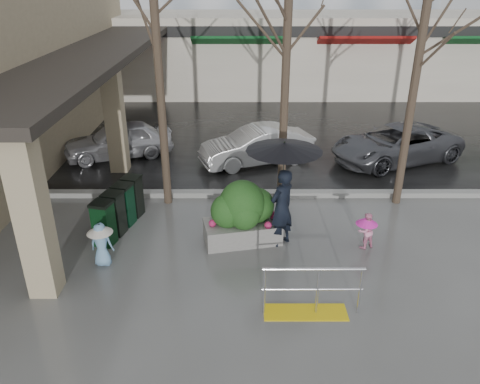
{
  "coord_description": "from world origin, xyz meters",
  "views": [
    {
      "loc": [
        0.04,
        -8.35,
        5.91
      ],
      "look_at": [
        0.05,
        1.5,
        1.3
      ],
      "focal_mm": 35.0,
      "sensor_mm": 36.0,
      "label": 1
    }
  ],
  "objects_px": {
    "tree_midwest": "(288,5)",
    "child_pink": "(366,228)",
    "tree_west": "(155,12)",
    "car_a": "(119,140)",
    "news_boxes": "(119,209)",
    "child_blue": "(101,241)",
    "car_c": "(396,144)",
    "planter": "(243,213)",
    "car_b": "(257,146)",
    "woman": "(283,180)",
    "handrail": "(310,297)",
    "tree_mideast": "(424,22)"
  },
  "relations": [
    {
      "from": "tree_midwest",
      "to": "child_pink",
      "type": "distance_m",
      "value": 5.59
    },
    {
      "from": "tree_west",
      "to": "car_a",
      "type": "distance_m",
      "value": 6.17
    },
    {
      "from": "news_boxes",
      "to": "car_a",
      "type": "xyz_separation_m",
      "value": [
        -1.22,
        5.16,
        0.07
      ]
    },
    {
      "from": "child_blue",
      "to": "car_c",
      "type": "distance_m",
      "value": 10.52
    },
    {
      "from": "child_pink",
      "to": "planter",
      "type": "height_order",
      "value": "planter"
    },
    {
      "from": "planter",
      "to": "car_a",
      "type": "distance_m",
      "value": 7.19
    },
    {
      "from": "car_a",
      "to": "car_b",
      "type": "xyz_separation_m",
      "value": [
        4.83,
        -0.63,
        0.0
      ]
    },
    {
      "from": "news_boxes",
      "to": "car_c",
      "type": "distance_m",
      "value": 9.62
    },
    {
      "from": "tree_midwest",
      "to": "planter",
      "type": "height_order",
      "value": "tree_midwest"
    },
    {
      "from": "tree_midwest",
      "to": "woman",
      "type": "relative_size",
      "value": 2.7
    },
    {
      "from": "tree_west",
      "to": "child_pink",
      "type": "relative_size",
      "value": 7.62
    },
    {
      "from": "child_pink",
      "to": "car_b",
      "type": "relative_size",
      "value": 0.23
    },
    {
      "from": "handrail",
      "to": "tree_midwest",
      "type": "relative_size",
      "value": 0.27
    },
    {
      "from": "handrail",
      "to": "child_pink",
      "type": "bearing_deg",
      "value": 55.5
    },
    {
      "from": "child_pink",
      "to": "car_b",
      "type": "xyz_separation_m",
      "value": [
        -2.38,
        5.43,
        0.11
      ]
    },
    {
      "from": "news_boxes",
      "to": "car_c",
      "type": "xyz_separation_m",
      "value": [
        8.38,
        4.72,
        0.07
      ]
    },
    {
      "from": "tree_midwest",
      "to": "child_pink",
      "type": "relative_size",
      "value": 7.84
    },
    {
      "from": "tree_mideast",
      "to": "woman",
      "type": "distance_m",
      "value": 5.23
    },
    {
      "from": "tree_mideast",
      "to": "car_b",
      "type": "height_order",
      "value": "tree_mideast"
    },
    {
      "from": "planter",
      "to": "car_a",
      "type": "height_order",
      "value": "planter"
    },
    {
      "from": "woman",
      "to": "news_boxes",
      "type": "xyz_separation_m",
      "value": [
        -4.01,
        0.73,
        -1.1
      ]
    },
    {
      "from": "child_pink",
      "to": "planter",
      "type": "distance_m",
      "value": 2.92
    },
    {
      "from": "handrail",
      "to": "news_boxes",
      "type": "distance_m",
      "value": 5.46
    },
    {
      "from": "handrail",
      "to": "tree_west",
      "type": "distance_m",
      "value": 7.52
    },
    {
      "from": "handrail",
      "to": "car_c",
      "type": "xyz_separation_m",
      "value": [
        4.03,
        8.01,
        0.25
      ]
    },
    {
      "from": "tree_west",
      "to": "woman",
      "type": "bearing_deg",
      "value": -36.53
    },
    {
      "from": "woman",
      "to": "child_blue",
      "type": "xyz_separation_m",
      "value": [
        -4.02,
        -0.9,
        -1.04
      ]
    },
    {
      "from": "tree_mideast",
      "to": "car_b",
      "type": "bearing_deg",
      "value": 142.12
    },
    {
      "from": "tree_midwest",
      "to": "tree_mideast",
      "type": "relative_size",
      "value": 1.08
    },
    {
      "from": "tree_mideast",
      "to": "planter",
      "type": "relative_size",
      "value": 3.34
    },
    {
      "from": "handrail",
      "to": "car_b",
      "type": "height_order",
      "value": "car_b"
    },
    {
      "from": "tree_west",
      "to": "news_boxes",
      "type": "relative_size",
      "value": 3.33
    },
    {
      "from": "tree_west",
      "to": "news_boxes",
      "type": "bearing_deg",
      "value": -123.21
    },
    {
      "from": "tree_midwest",
      "to": "planter",
      "type": "distance_m",
      "value": 5.07
    },
    {
      "from": "tree_west",
      "to": "tree_mideast",
      "type": "relative_size",
      "value": 1.05
    },
    {
      "from": "tree_midwest",
      "to": "woman",
      "type": "xyz_separation_m",
      "value": [
        -0.18,
        -2.24,
        -3.58
      ]
    },
    {
      "from": "tree_midwest",
      "to": "planter",
      "type": "relative_size",
      "value": 3.59
    },
    {
      "from": "car_a",
      "to": "tree_west",
      "type": "bearing_deg",
      "value": 11.24
    },
    {
      "from": "child_blue",
      "to": "planter",
      "type": "bearing_deg",
      "value": -156.47
    },
    {
      "from": "news_boxes",
      "to": "car_b",
      "type": "relative_size",
      "value": 0.53
    },
    {
      "from": "car_a",
      "to": "woman",
      "type": "bearing_deg",
      "value": 21.66
    },
    {
      "from": "tree_mideast",
      "to": "car_b",
      "type": "xyz_separation_m",
      "value": [
        -3.88,
        3.02,
        -4.23
      ]
    },
    {
      "from": "news_boxes",
      "to": "child_blue",
      "type": "bearing_deg",
      "value": -76.22
    },
    {
      "from": "handrail",
      "to": "car_c",
      "type": "relative_size",
      "value": 0.42
    },
    {
      "from": "tree_midwest",
      "to": "child_blue",
      "type": "distance_m",
      "value": 6.99
    },
    {
      "from": "planter",
      "to": "news_boxes",
      "type": "xyz_separation_m",
      "value": [
        -3.1,
        0.59,
        -0.19
      ]
    },
    {
      "from": "tree_west",
      "to": "tree_midwest",
      "type": "xyz_separation_m",
      "value": [
        3.2,
        0.0,
        0.15
      ]
    },
    {
      "from": "handrail",
      "to": "tree_mideast",
      "type": "xyz_separation_m",
      "value": [
        3.14,
        4.8,
        4.48
      ]
    },
    {
      "from": "handrail",
      "to": "car_b",
      "type": "relative_size",
      "value": 0.5
    },
    {
      "from": "tree_west",
      "to": "tree_midwest",
      "type": "relative_size",
      "value": 0.97
    }
  ]
}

